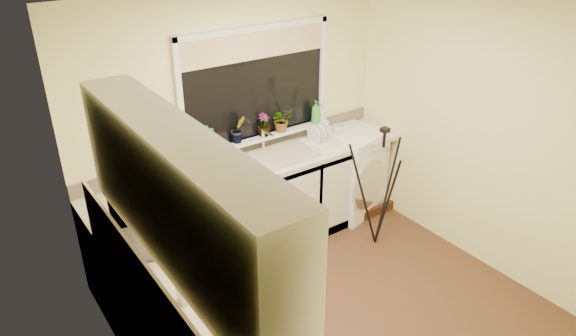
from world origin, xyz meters
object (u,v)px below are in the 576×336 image
Objects in this scene: steel_jar at (183,295)px; soap_bottle_clear at (321,112)px; tripod at (380,188)px; plant_b at (238,129)px; laptop at (180,178)px; cup_back at (338,130)px; plant_a at (209,138)px; kettle at (165,239)px; washing_machine at (348,171)px; soap_bottle_green at (316,112)px; dish_rack at (321,143)px; plant_d at (282,120)px; microwave at (140,223)px; plant_c at (264,125)px.

soap_bottle_clear is at bearing 34.55° from steel_jar.
plant_b reaches higher than tripod.
soap_bottle_clear is (1.69, 0.21, 0.17)m from laptop.
cup_back is at bearing -6.81° from plant_b.
kettle is at bearing -130.69° from plant_a.
washing_machine is at bearing -18.14° from laptop.
kettle is at bearing -158.89° from cup_back.
tripod is (1.74, -0.67, -0.35)m from laptop.
soap_bottle_green is at bearing 35.10° from steel_jar.
laptop is 2.48× the size of soap_bottle_clear.
plant_d reaches higher than dish_rack.
microwave is 2.32m from soap_bottle_green.
plant_a is (0.97, 0.82, 0.11)m from microwave.
dish_rack is at bearing -62.65° from microwave.
dish_rack is at bearing -160.65° from cup_back.
plant_d is at bearing -53.41° from microwave.
washing_machine is 0.80m from soap_bottle_green.
plant_b reaches higher than microwave.
plant_a is 1.45m from cup_back.
plant_a is 0.31m from plant_b.
steel_jar is (-2.11, -1.34, 0.03)m from dish_rack.
plant_b is 1.15× the size of plant_c.
plant_a reaches higher than soap_bottle_clear.
plant_a is (0.88, 1.02, 0.17)m from kettle.
plant_d reaches higher than kettle.
plant_c is 0.21m from plant_d.
dish_rack is 0.87m from plant_b.
dish_rack is (1.98, 0.78, -0.07)m from kettle.
plant_d reaches higher than tripod.
plant_d reaches higher than laptop.
dish_rack is 1.55× the size of plant_a.
plant_a reaches higher than kettle.
kettle is 0.79× the size of plant_a.
plant_b is (-1.03, 0.88, 0.56)m from tripod.
washing_machine is at bearing -8.92° from plant_b.
tripod is at bearing -49.42° from plant_c.
plant_a is at bearing 178.67° from soap_bottle_green.
soap_bottle_clear is at bearing -58.20° from microwave.
soap_bottle_green reaches higher than plant_a.
plant_c is at bearing -6.83° from laptop.
cup_back is at bearing -24.95° from soap_bottle_green.
plant_c reaches higher than tripod.
microwave is at bearing -147.18° from plant_b.
soap_bottle_clear is at bearing 0.49° from plant_c.
plant_d is at bearing -178.99° from soap_bottle_clear.
steel_jar is 0.47× the size of soap_bottle_green.
laptop is 0.94m from kettle.
cup_back is (2.39, 0.69, -0.10)m from microwave.
soap_bottle_green is (0.89, -0.03, -0.01)m from plant_b.
plant_c is at bearing 162.11° from dish_rack.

